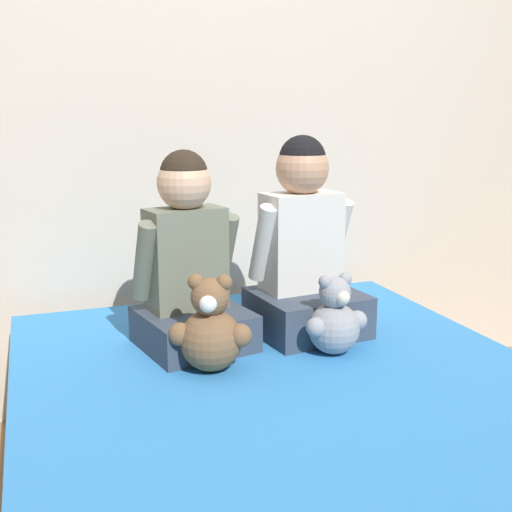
{
  "coord_description": "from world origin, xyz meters",
  "views": [
    {
      "loc": [
        -0.63,
        -1.39,
        1.14
      ],
      "look_at": [
        0.0,
        0.37,
        0.72
      ],
      "focal_mm": 45.0,
      "sensor_mm": 36.0,
      "label": 1
    }
  ],
  "objects_px": {
    "child_on_left": "(188,265)",
    "teddy_bear_held_by_right_child": "(334,320)",
    "child_on_right": "(304,252)",
    "bed": "(303,471)",
    "teddy_bear_held_by_left_child": "(211,330)"
  },
  "relations": [
    {
      "from": "bed",
      "to": "child_on_left",
      "type": "xyz_separation_m",
      "value": [
        -0.19,
        0.45,
        0.47
      ]
    },
    {
      "from": "child_on_left",
      "to": "teddy_bear_held_by_right_child",
      "type": "relative_size",
      "value": 2.44
    },
    {
      "from": "bed",
      "to": "teddy_bear_held_by_right_child",
      "type": "relative_size",
      "value": 7.63
    },
    {
      "from": "child_on_left",
      "to": "child_on_right",
      "type": "xyz_separation_m",
      "value": [
        0.38,
        -0.0,
        0.01
      ]
    },
    {
      "from": "child_on_left",
      "to": "teddy_bear_held_by_left_child",
      "type": "xyz_separation_m",
      "value": [
        0.0,
        -0.22,
        -0.13
      ]
    },
    {
      "from": "teddy_bear_held_by_right_child",
      "to": "bed",
      "type": "bearing_deg",
      "value": -137.38
    },
    {
      "from": "bed",
      "to": "child_on_right",
      "type": "distance_m",
      "value": 0.69
    },
    {
      "from": "teddy_bear_held_by_left_child",
      "to": "teddy_bear_held_by_right_child",
      "type": "xyz_separation_m",
      "value": [
        0.38,
        -0.0,
        -0.01
      ]
    },
    {
      "from": "child_on_right",
      "to": "teddy_bear_held_by_right_child",
      "type": "height_order",
      "value": "child_on_right"
    },
    {
      "from": "teddy_bear_held_by_left_child",
      "to": "teddy_bear_held_by_right_child",
      "type": "distance_m",
      "value": 0.38
    },
    {
      "from": "child_on_right",
      "to": "bed",
      "type": "bearing_deg",
      "value": -119.48
    },
    {
      "from": "child_on_left",
      "to": "child_on_right",
      "type": "distance_m",
      "value": 0.38
    },
    {
      "from": "child_on_right",
      "to": "teddy_bear_held_by_left_child",
      "type": "relative_size",
      "value": 2.3
    },
    {
      "from": "teddy_bear_held_by_right_child",
      "to": "teddy_bear_held_by_left_child",
      "type": "bearing_deg",
      "value": 173.17
    },
    {
      "from": "bed",
      "to": "teddy_bear_held_by_left_child",
      "type": "bearing_deg",
      "value": 129.1
    }
  ]
}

